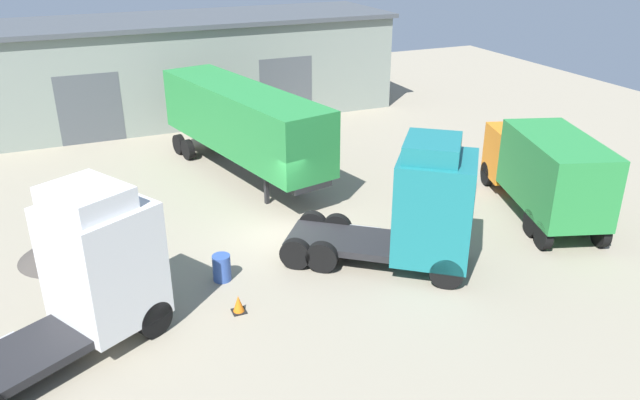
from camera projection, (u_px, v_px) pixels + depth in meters
name	position (u px, v px, depth m)	size (l,w,h in m)	color
ground_plane	(284.00, 235.00, 22.99)	(60.00, 60.00, 0.00)	gray
warehouse_building	(179.00, 67.00, 36.40)	(24.99, 7.24, 5.68)	gray
tractor_unit_white	(86.00, 273.00, 16.38)	(7.13, 5.46, 4.45)	silver
container_trailer_green	(242.00, 121.00, 27.39)	(4.82, 11.06, 4.06)	#28843D
tractor_unit_teal	(421.00, 208.00, 20.04)	(6.31, 5.69, 4.49)	#197075
box_truck_orange	(545.00, 169.00, 23.93)	(4.52, 7.45, 3.40)	orange
gravel_pile	(60.00, 244.00, 21.24)	(2.89, 2.89, 1.05)	#423D38
oil_drum	(222.00, 268.00, 19.93)	(0.58, 0.58, 0.88)	#33519E
traffic_cone	(239.00, 305.00, 18.33)	(0.40, 0.40, 0.55)	black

